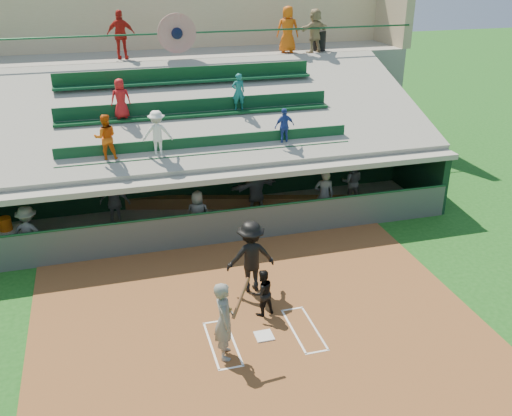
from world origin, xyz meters
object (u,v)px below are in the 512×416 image
object	(u,v)px
white_table	(10,240)
catcher	(262,293)
batter_at_plate	(224,320)
water_cooler	(5,224)
home_plate	(264,336)
trash_bin	(319,41)

from	to	relation	value
white_table	catcher	bearing A→B (deg)	-37.65
batter_at_plate	water_cooler	world-z (taller)	batter_at_plate
catcher	home_plate	bearing A→B (deg)	61.94
water_cooler	catcher	bearing A→B (deg)	-38.43
home_plate	batter_at_plate	size ratio (longest dim) A/B	0.22
batter_at_plate	white_table	xyz separation A→B (m)	(-5.23, 6.60, -0.56)
home_plate	batter_at_plate	bearing A→B (deg)	-158.21
water_cooler	trash_bin	distance (m)	14.57
catcher	white_table	world-z (taller)	catcher
catcher	white_table	xyz separation A→B (m)	(-6.51, 5.25, -0.23)
home_plate	white_table	distance (m)	8.82
water_cooler	trash_bin	bearing A→B (deg)	27.19
catcher	trash_bin	size ratio (longest dim) A/B	1.54
trash_bin	white_table	bearing A→B (deg)	-152.88
water_cooler	batter_at_plate	bearing A→B (deg)	-51.12
water_cooler	trash_bin	size ratio (longest dim) A/B	0.49
batter_at_plate	trash_bin	distance (m)	15.35
trash_bin	catcher	bearing A→B (deg)	-116.94
batter_at_plate	water_cooler	size ratio (longest dim) A/B	4.93
home_plate	water_cooler	world-z (taller)	water_cooler
catcher	water_cooler	bearing A→B (deg)	-52.87
white_table	water_cooler	bearing A→B (deg)	-137.80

